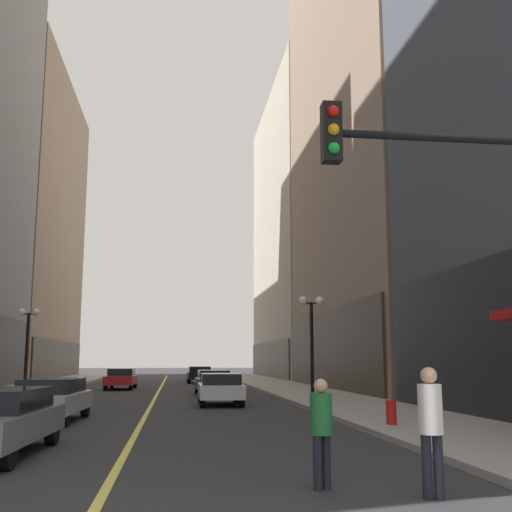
% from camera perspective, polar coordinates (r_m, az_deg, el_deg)
% --- Properties ---
extents(ground_plane, '(200.00, 200.00, 0.00)m').
position_cam_1_polar(ground_plane, '(39.93, -8.79, -11.97)').
color(ground_plane, '#2D2D30').
extents(sidewalk_left, '(4.50, 78.00, 0.15)m').
position_cam_1_polar(sidewalk_left, '(40.97, -20.63, -11.32)').
color(sidewalk_left, '#9E9991').
rests_on(sidewalk_left, ground).
extents(sidewalk_right, '(4.50, 78.00, 0.15)m').
position_cam_1_polar(sidewalk_right, '(40.56, 3.20, -11.92)').
color(sidewalk_right, '#9E9991').
rests_on(sidewalk_right, ground).
extents(lane_centre_stripe, '(0.16, 70.00, 0.01)m').
position_cam_1_polar(lane_centre_stripe, '(39.93, -8.79, -11.97)').
color(lane_centre_stripe, '#E5D64C').
rests_on(lane_centre_stripe, ground).
extents(building_left_far, '(12.71, 26.00, 30.59)m').
position_cam_1_polar(building_left_far, '(68.56, -22.05, 2.57)').
color(building_left_far, gray).
rests_on(building_left_far, ground).
extents(building_right_mid, '(11.60, 24.00, 51.18)m').
position_cam_1_polar(building_right_mid, '(48.34, 12.95, 20.12)').
color(building_right_mid, gray).
rests_on(building_right_mid, ground).
extents(building_right_far, '(11.03, 26.00, 30.22)m').
position_cam_1_polar(building_right_far, '(67.84, 5.67, 1.87)').
color(building_right_far, '#B7AD99').
rests_on(building_right_far, ground).
extents(car_silver, '(2.04, 4.51, 1.32)m').
position_cam_1_polar(car_silver, '(21.05, -18.13, -12.15)').
color(car_silver, '#B7B7BC').
rests_on(car_silver, ground).
extents(car_white, '(1.86, 4.08, 1.32)m').
position_cam_1_polar(car_white, '(27.16, -3.25, -11.85)').
color(car_white, silver).
rests_on(car_white, ground).
extents(car_blue, '(1.89, 4.27, 1.32)m').
position_cam_1_polar(car_blue, '(35.11, -3.91, -11.27)').
color(car_blue, navy).
rests_on(car_blue, ground).
extents(car_red, '(1.85, 4.65, 1.32)m').
position_cam_1_polar(car_red, '(42.21, -12.11, -10.75)').
color(car_red, '#B21919').
rests_on(car_red, ground).
extents(car_black, '(2.00, 4.69, 1.32)m').
position_cam_1_polar(car_black, '(52.16, -5.18, -10.60)').
color(car_black, black).
rests_on(car_black, ground).
extents(pedestrian_in_white_shirt, '(0.41, 0.41, 1.81)m').
position_cam_1_polar(pedestrian_in_white_shirt, '(9.49, 15.56, -14.20)').
color(pedestrian_in_white_shirt, black).
rests_on(pedestrian_in_white_shirt, ground).
extents(pedestrian_in_green_parka, '(0.46, 0.46, 1.62)m').
position_cam_1_polar(pedestrian_in_green_parka, '(9.90, 5.94, -14.96)').
color(pedestrian_in_green_parka, black).
rests_on(pedestrian_in_green_parka, ground).
extents(traffic_light_near_right, '(3.43, 0.35, 5.65)m').
position_cam_1_polar(traffic_light_near_right, '(9.79, 19.33, 1.92)').
color(traffic_light_near_right, black).
rests_on(traffic_light_near_right, ground).
extents(street_lamp_left_far, '(1.06, 0.36, 4.43)m').
position_cam_1_polar(street_lamp_left_far, '(33.65, -20.01, -6.49)').
color(street_lamp_left_far, black).
rests_on(street_lamp_left_far, ground).
extents(street_lamp_right_mid, '(1.06, 0.36, 4.43)m').
position_cam_1_polar(street_lamp_right_mid, '(25.55, 5.06, -6.29)').
color(street_lamp_right_mid, black).
rests_on(street_lamp_right_mid, ground).
extents(fire_hydrant_right, '(0.28, 0.28, 0.80)m').
position_cam_1_polar(fire_hydrant_right, '(18.15, 12.18, -13.93)').
color(fire_hydrant_right, red).
rests_on(fire_hydrant_right, ground).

